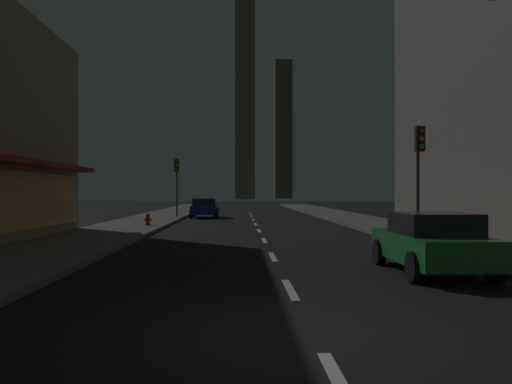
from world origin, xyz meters
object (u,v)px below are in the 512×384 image
(car_parked_near, at_px, (432,242))
(traffic_light_far_left, at_px, (177,175))
(fire_hydrant_far_left, at_px, (148,220))
(car_parked_far, at_px, (204,208))
(traffic_light_near_right, at_px, (419,157))

(car_parked_near, height_order, traffic_light_far_left, traffic_light_far_left)
(fire_hydrant_far_left, distance_m, traffic_light_far_left, 10.04)
(car_parked_far, relative_size, traffic_light_far_left, 1.01)
(car_parked_near, relative_size, traffic_light_near_right, 1.01)
(car_parked_near, xyz_separation_m, traffic_light_near_right, (1.90, 6.27, 2.45))
(car_parked_far, distance_m, traffic_light_far_left, 3.47)
(traffic_light_near_right, distance_m, traffic_light_far_left, 22.11)
(car_parked_far, xyz_separation_m, traffic_light_near_right, (9.10, -20.74, 2.45))
(fire_hydrant_far_left, xyz_separation_m, traffic_light_far_left, (0.40, 9.65, 2.74))
(car_parked_near, distance_m, traffic_light_near_right, 7.00)
(car_parked_near, distance_m, car_parked_far, 27.96)
(car_parked_near, height_order, fire_hydrant_far_left, car_parked_near)
(traffic_light_near_right, bearing_deg, fire_hydrant_far_left, 140.10)
(car_parked_far, xyz_separation_m, traffic_light_far_left, (-1.90, -1.56, 2.45))
(traffic_light_far_left, bearing_deg, fire_hydrant_far_left, -92.37)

